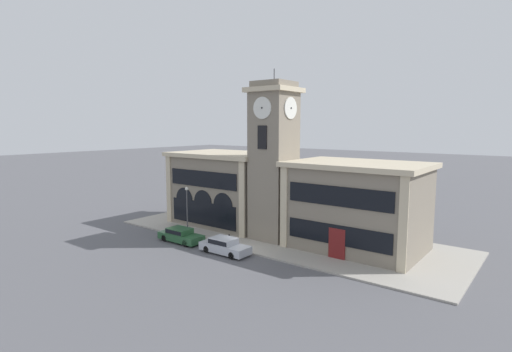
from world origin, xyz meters
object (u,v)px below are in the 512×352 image
at_px(parked_car_mid, 224,245).
at_px(bollard, 229,240).
at_px(parked_car_near, 181,235).
at_px(street_lamp, 187,203).

xyz_separation_m(parked_car_mid, bollard, (-0.98, 1.73, -0.06)).
bearing_deg(parked_car_mid, bollard, 118.60).
bearing_deg(parked_car_mid, parked_car_near, 179.18).
bearing_deg(parked_car_near, street_lamp, 117.41).
xyz_separation_m(street_lamp, bollard, (5.79, -0.09, -2.83)).
bearing_deg(bollard, parked_car_mid, -60.58).
bearing_deg(parked_car_near, bollard, 18.95).
bearing_deg(street_lamp, bollard, -0.90).
bearing_deg(street_lamp, parked_car_mid, -15.06).
distance_m(parked_car_near, parked_car_mid, 5.79).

